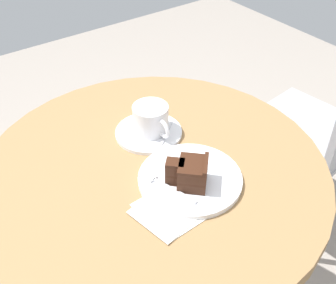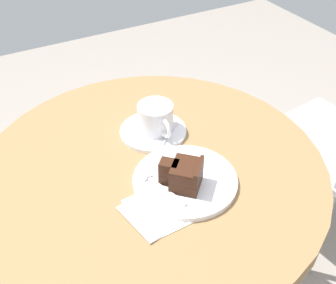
% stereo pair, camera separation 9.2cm
% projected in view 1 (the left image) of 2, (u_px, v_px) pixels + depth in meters
% --- Properties ---
extents(cafe_table, '(0.77, 0.77, 0.72)m').
position_uv_depth(cafe_table, '(154.00, 202.00, 1.00)').
color(cafe_table, olive).
rests_on(cafe_table, ground).
extents(saucer, '(0.16, 0.16, 0.01)m').
position_uv_depth(saucer, '(149.00, 132.00, 1.01)').
color(saucer, white).
rests_on(saucer, cafe_table).
extents(coffee_cup, '(0.11, 0.08, 0.07)m').
position_uv_depth(coffee_cup, '(151.00, 118.00, 0.99)').
color(coffee_cup, white).
rests_on(coffee_cup, saucer).
extents(teaspoon, '(0.08, 0.09, 0.00)m').
position_uv_depth(teaspoon, '(164.00, 139.00, 0.98)').
color(teaspoon, silver).
rests_on(teaspoon, saucer).
extents(cake_plate, '(0.22, 0.22, 0.01)m').
position_uv_depth(cake_plate, '(190.00, 179.00, 0.88)').
color(cake_plate, white).
rests_on(cake_plate, cafe_table).
extents(cake_slice, '(0.09, 0.09, 0.06)m').
position_uv_depth(cake_slice, '(190.00, 173.00, 0.85)').
color(cake_slice, '#422619').
rests_on(cake_slice, cake_plate).
extents(fork, '(0.14, 0.05, 0.00)m').
position_uv_depth(fork, '(161.00, 183.00, 0.86)').
color(fork, silver).
rests_on(fork, cake_plate).
extents(napkin, '(0.13, 0.14, 0.00)m').
position_uv_depth(napkin, '(170.00, 210.00, 0.82)').
color(napkin, silver).
rests_on(napkin, cafe_table).
extents(cafe_chair, '(0.42, 0.42, 0.92)m').
position_uv_depth(cafe_chair, '(335.00, 117.00, 1.39)').
color(cafe_chair, '#9E9EA3').
rests_on(cafe_chair, ground).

